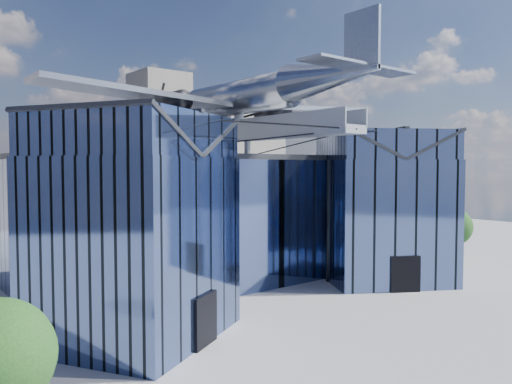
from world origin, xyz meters
TOP-DOWN VIEW (x-y plane):
  - ground_plane at (0.00, 0.00)m, footprint 120.00×120.00m
  - museum at (0.00, 5.82)m, footprint 32.88×24.50m
  - bg_towers at (1.45, 50.49)m, footprint 77.00×24.50m
  - tree_plaza_e at (20.38, -1.40)m, footprint 3.86×3.86m
  - tree_side_e at (23.83, 1.49)m, footprint 3.40×3.40m

SIDE VIEW (x-z plane):
  - ground_plane at x=0.00m, z-range 0.00..0.00m
  - tree_plaza_e at x=20.38m, z-range 0.91..6.05m
  - tree_side_e at x=23.83m, z-range 0.92..6.15m
  - museum at x=0.00m, z-range -3.26..14.34m
  - bg_towers at x=1.45m, z-range -2.99..23.01m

